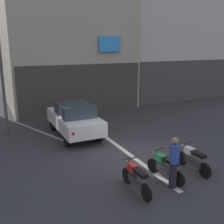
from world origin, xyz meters
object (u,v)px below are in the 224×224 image
Objects in this scene: motorcycle_red_row_leftmost at (136,177)px; person_by_motorcycles at (174,162)px; street_lamp at (0,59)px; motorcycle_green_row_left_mid at (165,166)px; car_white_crossing_near at (74,118)px; motorcycle_white_row_centre at (193,159)px.

person_by_motorcycles is (1.17, -0.30, 0.40)m from motorcycle_red_row_leftmost.
street_lamp reaches higher than motorcycle_red_row_leftmost.
motorcycle_green_row_left_mid is at bearing -58.16° from street_lamp.
motorcycle_white_row_centre is (2.60, -5.50, -0.43)m from car_white_crossing_near.
motorcycle_white_row_centre is (1.27, 0.07, 0.00)m from motorcycle_green_row_left_mid.
person_by_motorcycles is at bearing -99.32° from motorcycle_green_row_left_mid.
street_lamp reaches higher than motorcycle_green_row_left_mid.
motorcycle_red_row_leftmost and motorcycle_green_row_left_mid have the same top height.
motorcycle_red_row_leftmost is 1.00× the size of motorcycle_white_row_centre.
street_lamp reaches higher than person_by_motorcycles.
motorcycle_red_row_leftmost is at bearing -169.38° from motorcycle_green_row_left_mid.
street_lamp reaches higher than motorcycle_white_row_centre.
motorcycle_green_row_left_mid is at bearing 10.62° from motorcycle_red_row_leftmost.
car_white_crossing_near is 6.09m from motorcycle_white_row_centre.
motorcycle_green_row_left_mid is (1.33, -5.57, -0.43)m from car_white_crossing_near.
street_lamp is (-3.01, 1.43, 2.84)m from car_white_crossing_near.
motorcycle_white_row_centre is at bearing -50.98° from street_lamp.
street_lamp reaches higher than car_white_crossing_near.
motorcycle_green_row_left_mid is at bearing -176.77° from motorcycle_white_row_centre.
street_lamp is 8.51m from motorcycle_red_row_leftmost.
motorcycle_red_row_leftmost is at bearing -66.92° from street_lamp.
person_by_motorcycles reaches higher than motorcycle_green_row_left_mid.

